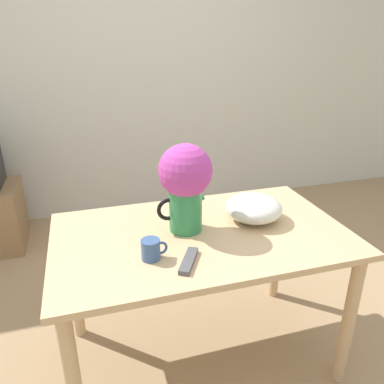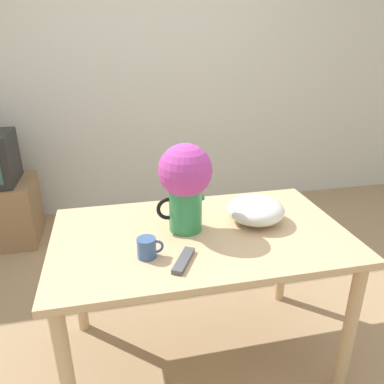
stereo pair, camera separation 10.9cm
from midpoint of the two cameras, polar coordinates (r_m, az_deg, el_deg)
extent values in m
plane|color=#9E7F5B|center=(2.26, 0.36, -21.58)|extent=(12.00, 12.00, 0.00)
cube|color=silver|center=(3.49, -9.19, 17.86)|extent=(8.00, 0.05, 2.60)
cube|color=tan|center=(1.74, -0.37, -6.60)|extent=(1.34, 0.80, 0.03)
cylinder|color=tan|center=(1.95, 21.21, -17.89)|extent=(0.06, 0.06, 0.71)
cylinder|color=tan|center=(2.18, -19.06, -12.80)|extent=(0.06, 0.06, 0.71)
cylinder|color=tan|center=(2.41, 11.57, -8.31)|extent=(0.06, 0.06, 0.71)
cylinder|color=#2D844C|center=(1.72, -2.81, -2.68)|extent=(0.15, 0.15, 0.21)
cone|color=#2D844C|center=(1.70, -0.74, -0.22)|extent=(0.05, 0.05, 0.05)
torus|color=black|center=(1.70, -5.44, -2.68)|extent=(0.11, 0.02, 0.11)
sphere|color=#3D7033|center=(1.66, -2.91, 1.86)|extent=(0.18, 0.18, 0.18)
sphere|color=#B23D99|center=(1.64, -2.93, 3.24)|extent=(0.24, 0.24, 0.24)
cylinder|color=#385689|center=(1.54, -8.38, -8.69)|extent=(0.08, 0.08, 0.09)
torus|color=#385689|center=(1.54, -6.86, -8.49)|extent=(0.06, 0.01, 0.06)
ellipsoid|color=silver|center=(1.84, 7.74, -2.44)|extent=(0.28, 0.28, 0.12)
cube|color=#4C4C51|center=(1.51, -2.62, -10.47)|extent=(0.13, 0.18, 0.02)
camera|label=1|loc=(0.05, -91.85, -0.78)|focal=35.00mm
camera|label=2|loc=(0.05, 88.15, 0.78)|focal=35.00mm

